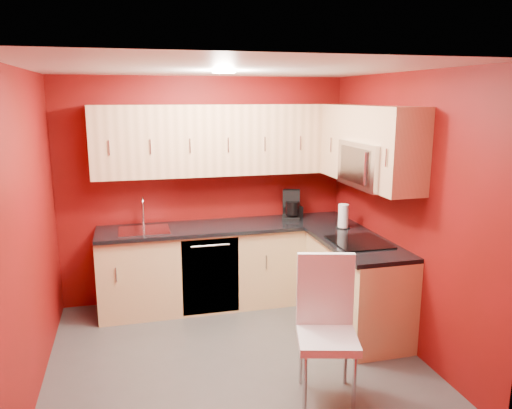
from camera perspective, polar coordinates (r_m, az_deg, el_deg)
name	(u,v)px	position (r m, az deg, el deg)	size (l,w,h in m)	color
floor	(234,356)	(4.68, -2.54, -16.96)	(3.20, 3.20, 0.00)	#43403E
ceiling	(231,68)	(4.09, -2.88, 15.28)	(3.20, 3.20, 0.00)	white
wall_back	(205,190)	(5.66, -5.85, 1.66)	(3.20, 3.20, 0.00)	maroon
wall_front	(288,285)	(2.83, 3.68, -9.16)	(3.20, 3.20, 0.00)	maroon
wall_left	(28,234)	(4.20, -24.61, -3.12)	(3.00, 3.00, 0.00)	maroon
wall_right	(402,211)	(4.79, 16.36, -0.69)	(3.00, 3.00, 0.00)	maroon
base_cabinets_back	(229,266)	(5.61, -3.16, -6.99)	(2.80, 0.60, 0.87)	tan
base_cabinets_right	(357,287)	(5.10, 11.42, -9.24)	(0.60, 1.30, 0.87)	tan
countertop_back	(228,227)	(5.47, -3.18, -2.53)	(2.80, 0.63, 0.04)	black
countertop_right	(358,244)	(4.94, 11.56, -4.40)	(0.63, 1.27, 0.04)	black
upper_cabinets_back	(225,140)	(5.44, -3.59, 7.40)	(2.80, 0.35, 0.75)	#DEAE7D
upper_cabinets_right	(366,138)	(5.00, 12.46, 7.43)	(0.35, 1.55, 0.75)	#DEAE7D
microwave	(374,165)	(4.79, 13.31, 4.46)	(0.42, 0.76, 0.42)	silver
cooktop	(359,242)	(4.90, 11.70, -4.23)	(0.50, 0.55, 0.01)	black
sink	(144,227)	(5.37, -12.68, -2.48)	(0.52, 0.42, 0.35)	silver
dishwasher_front	(211,276)	(5.30, -5.20, -8.19)	(0.60, 0.02, 0.82)	black
downlight	(224,72)	(4.38, -3.70, 14.87)	(0.20, 0.20, 0.01)	white
coffee_maker	(291,205)	(5.69, 4.03, -0.06)	(0.20, 0.26, 0.33)	black
napkin_holder	(296,212)	(5.79, 4.59, -0.83)	(0.12, 0.12, 0.13)	black
paper_towel	(343,216)	(5.38, 9.95, -1.32)	(0.15, 0.15, 0.26)	white
dining_chair	(328,331)	(3.91, 8.18, -14.15)	(0.44, 0.47, 1.10)	silver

